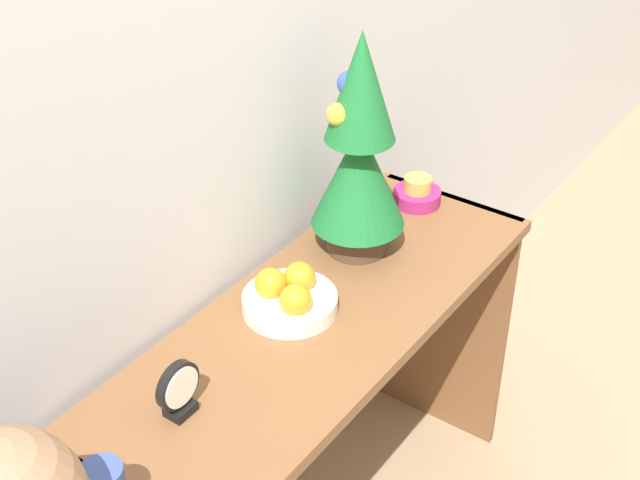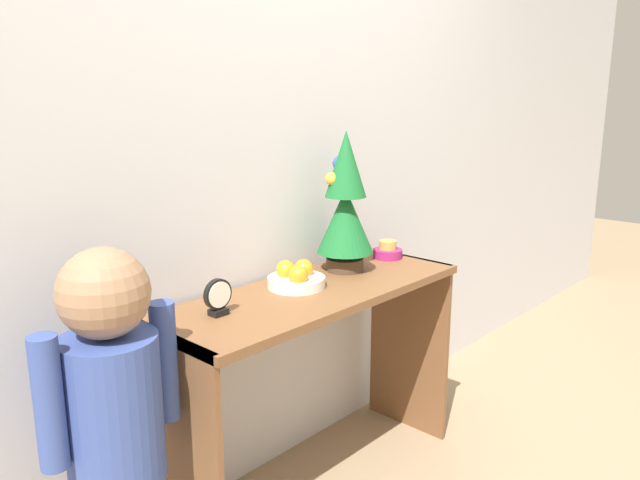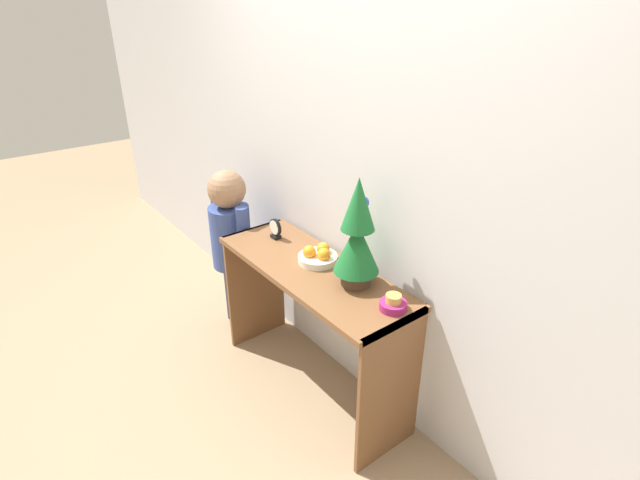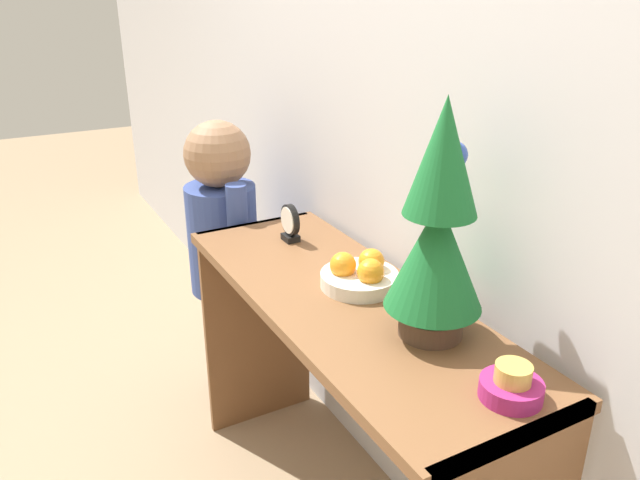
{
  "view_description": "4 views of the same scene",
  "coord_description": "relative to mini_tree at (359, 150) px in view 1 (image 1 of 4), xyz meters",
  "views": [
    {
      "loc": [
        -1.24,
        -0.66,
        1.97
      ],
      "look_at": [
        0.05,
        0.25,
        0.93
      ],
      "focal_mm": 50.0,
      "sensor_mm": 36.0,
      "label": 1
    },
    {
      "loc": [
        -1.54,
        -1.23,
        1.47
      ],
      "look_at": [
        0.05,
        0.24,
        0.95
      ],
      "focal_mm": 35.0,
      "sensor_mm": 36.0,
      "label": 2
    },
    {
      "loc": [
        1.78,
        -1.1,
        2.06
      ],
      "look_at": [
        0.07,
        0.21,
        0.97
      ],
      "focal_mm": 28.0,
      "sensor_mm": 36.0,
      "label": 3
    },
    {
      "loc": [
        1.21,
        -0.52,
        1.53
      ],
      "look_at": [
        -0.07,
        0.18,
        0.92
      ],
      "focal_mm": 35.0,
      "sensor_mm": 36.0,
      "label": 4
    }
  ],
  "objects": [
    {
      "name": "fruit_bowl",
      "position": [
        -0.28,
        -0.01,
        -0.23
      ],
      "size": [
        0.21,
        0.21,
        0.09
      ],
      "color": "silver",
      "rests_on": "console_table"
    },
    {
      "name": "console_table",
      "position": [
        -0.25,
        -0.08,
        -0.44
      ],
      "size": [
        1.21,
        0.43,
        0.78
      ],
      "color": "brown",
      "rests_on": "ground_plane"
    },
    {
      "name": "mini_tree",
      "position": [
        0.0,
        0.0,
        0.0
      ],
      "size": [
        0.22,
        0.22,
        0.54
      ],
      "color": "#4C3828",
      "rests_on": "console_table"
    },
    {
      "name": "singing_bowl",
      "position": [
        0.26,
        -0.01,
        -0.24
      ],
      "size": [
        0.12,
        0.12,
        0.07
      ],
      "color": "#9E2366",
      "rests_on": "console_table"
    },
    {
      "name": "back_wall",
      "position": [
        -0.25,
        0.19,
        0.21
      ],
      "size": [
        7.0,
        0.05,
        2.5
      ],
      "primitive_type": "cube",
      "color": "silver",
      "rests_on": "ground_plane"
    },
    {
      "name": "desk_clock",
      "position": [
        -0.65,
        -0.04,
        -0.21
      ],
      "size": [
        0.1,
        0.04,
        0.12
      ],
      "color": "black",
      "rests_on": "console_table"
    }
  ]
}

